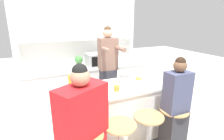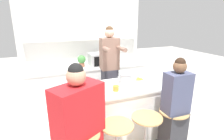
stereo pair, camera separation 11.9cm
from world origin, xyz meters
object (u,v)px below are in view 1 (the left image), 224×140
object	(u,v)px
cooking_pot	(125,78)
banana_bunch	(138,78)
person_wrapped_blanket	(83,134)
bar_stool_rightmost	(172,128)
coffee_cup_far	(117,88)
fruit_bowl	(151,84)
microwave	(97,59)
person_cooking	(108,74)
bar_stool_center_right	(147,135)
potted_plant	(79,61)
juice_carton	(72,81)
coffee_cup_near	(99,92)
kitchen_island	(114,113)
person_seated_near	(175,112)

from	to	relation	value
cooking_pot	banana_bunch	distance (m)	0.27
person_wrapped_blanket	banana_bunch	xyz separation A→B (m)	(1.19, 0.76, 0.24)
bar_stool_rightmost	coffee_cup_far	size ratio (longest dim) A/B	5.93
fruit_bowl	microwave	bearing A→B (deg)	99.97
person_cooking	bar_stool_center_right	bearing A→B (deg)	-86.78
bar_stool_center_right	fruit_bowl	bearing A→B (deg)	50.96
potted_plant	fruit_bowl	bearing A→B (deg)	-67.15
bar_stool_center_right	potted_plant	xyz separation A→B (m)	(-0.37, 2.09, 0.63)
person_cooking	bar_stool_rightmost	bearing A→B (deg)	-68.67
fruit_bowl	bar_stool_rightmost	bearing A→B (deg)	-77.60
banana_bunch	juice_carton	xyz separation A→B (m)	(-1.11, 0.10, 0.08)
bar_stool_center_right	banana_bunch	xyz separation A→B (m)	(0.30, 0.74, 0.54)
coffee_cup_near	kitchen_island	bearing A→B (deg)	29.65
bar_stool_rightmost	fruit_bowl	size ratio (longest dim) A/B	2.97
fruit_bowl	juice_carton	world-z (taller)	juice_carton
bar_stool_center_right	potted_plant	size ratio (longest dim) A/B	2.69
coffee_cup_far	banana_bunch	xyz separation A→B (m)	(0.54, 0.28, -0.02)
person_seated_near	bar_stool_rightmost	bearing A→B (deg)	91.75
person_cooking	fruit_bowl	size ratio (longest dim) A/B	7.69
person_cooking	banana_bunch	xyz separation A→B (m)	(0.31, -0.56, 0.04)
person_wrapped_blanket	person_seated_near	bearing A→B (deg)	-27.42
person_seated_near	cooking_pot	xyz separation A→B (m)	(-0.39, 0.73, 0.33)
person_seated_near	cooking_pot	bearing A→B (deg)	120.03
bar_stool_center_right	bar_stool_rightmost	xyz separation A→B (m)	(0.43, -0.01, 0.00)
juice_carton	cooking_pot	bearing A→B (deg)	-9.06
person_seated_near	coffee_cup_far	world-z (taller)	person_seated_near
kitchen_island	cooking_pot	distance (m)	0.59
bar_stool_rightmost	person_wrapped_blanket	bearing A→B (deg)	-179.36
microwave	coffee_cup_far	bearing A→B (deg)	-100.48
kitchen_island	potted_plant	bearing A→B (deg)	96.01
person_seated_near	coffee_cup_near	xyz separation A→B (m)	(-0.95, 0.45, 0.30)
banana_bunch	person_cooking	bearing A→B (deg)	118.91
bar_stool_center_right	potted_plant	world-z (taller)	potted_plant
banana_bunch	bar_stool_rightmost	bearing A→B (deg)	-80.15
kitchen_island	fruit_bowl	bearing A→B (deg)	-18.99
bar_stool_center_right	cooking_pot	bearing A→B (deg)	87.13
bar_stool_center_right	person_wrapped_blanket	size ratio (longest dim) A/B	0.46
person_cooking	juice_carton	bearing A→B (deg)	-147.08
coffee_cup_far	person_cooking	bearing A→B (deg)	74.47
person_cooking	fruit_bowl	xyz separation A→B (m)	(0.35, -0.88, 0.05)
fruit_bowl	banana_bunch	bearing A→B (deg)	96.42
kitchen_island	coffee_cup_near	size ratio (longest dim) A/B	15.06
person_seated_near	potted_plant	bearing A→B (deg)	112.30
kitchen_island	person_wrapped_blanket	xyz separation A→B (m)	(-0.67, -0.63, 0.24)
bar_stool_rightmost	person_seated_near	world-z (taller)	person_seated_near
person_wrapped_blanket	cooking_pot	size ratio (longest dim) A/B	5.14
banana_bunch	person_seated_near	bearing A→B (deg)	-80.33
bar_stool_center_right	banana_bunch	size ratio (longest dim) A/B	4.47
bar_stool_rightmost	fruit_bowl	distance (m)	0.70
kitchen_island	juice_carton	distance (m)	0.84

